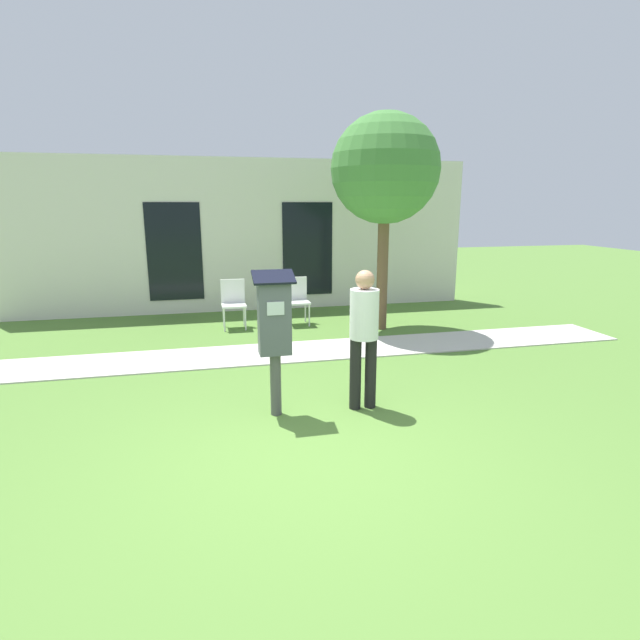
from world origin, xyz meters
TOP-DOWN VIEW (x-y plane):
  - ground_plane at (0.00, 0.00)m, footprint 40.00×40.00m
  - sidewalk at (0.00, 3.23)m, footprint 12.00×1.10m
  - building_facade at (0.00, 6.68)m, footprint 10.00×0.26m
  - parking_meter at (-0.13, 0.96)m, footprint 0.44×0.31m
  - person_standing at (0.86, 0.92)m, footprint 0.32×0.32m
  - outdoor_chair_left at (-0.32, 5.08)m, footprint 0.44×0.44m
  - outdoor_chair_middle at (0.88, 5.11)m, footprint 0.44×0.44m
  - tree at (2.33, 4.37)m, footprint 1.90×1.90m

SIDE VIEW (x-z plane):
  - ground_plane at x=0.00m, z-range 0.00..0.00m
  - sidewalk at x=0.00m, z-range 0.00..0.02m
  - outdoor_chair_left at x=-0.32m, z-range 0.08..0.98m
  - outdoor_chair_middle at x=0.88m, z-range 0.08..0.98m
  - person_standing at x=0.86m, z-range 0.14..1.72m
  - parking_meter at x=-0.13m, z-range 0.22..1.81m
  - building_facade at x=0.00m, z-range 0.00..3.20m
  - tree at x=2.33m, z-range 0.94..4.75m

